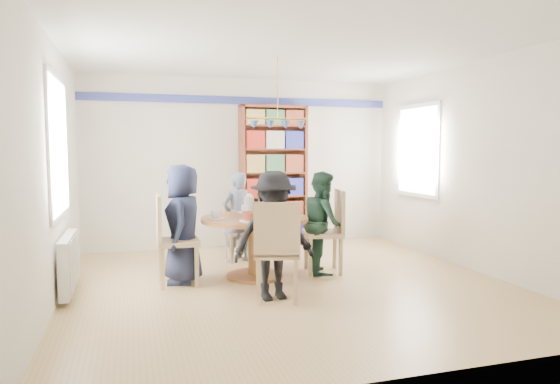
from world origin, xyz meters
name	(u,v)px	position (x,y,z in m)	size (l,w,h in m)	color
ground	(290,284)	(0.00, 0.00, 0.00)	(5.00, 5.00, 0.00)	tan
room_shell	(250,143)	(-0.26, 0.87, 1.65)	(5.00, 5.00, 5.00)	white
radiator	(69,263)	(-2.42, 0.30, 0.35)	(0.12, 1.00, 0.60)	silver
dining_table	(255,233)	(-0.32, 0.42, 0.56)	(1.30, 1.30, 0.75)	brown
chair_left	(170,235)	(-1.33, 0.38, 0.58)	(0.48, 0.48, 1.06)	tan
chair_right	(330,227)	(0.67, 0.41, 0.58)	(0.55, 0.55, 1.06)	tan
chair_far	(238,227)	(-0.31, 1.46, 0.47)	(0.40, 0.40, 0.85)	tan
chair_near	(277,247)	(-0.33, -0.61, 0.58)	(0.59, 0.59, 1.05)	tan
person_left	(183,224)	(-1.18, 0.45, 0.70)	(0.68, 0.44, 1.40)	#181E36
person_right	(323,222)	(0.57, 0.39, 0.65)	(0.63, 0.49, 1.30)	#193326
person_far	(237,217)	(-0.34, 1.34, 0.63)	(0.46, 0.30, 1.26)	gray
person_near	(274,236)	(-0.34, -0.49, 0.68)	(0.87, 0.50, 1.35)	black
bookshelf	(273,177)	(0.47, 2.34, 1.12)	(1.08, 0.32, 2.27)	brown
tableware	(252,211)	(-0.34, 0.45, 0.82)	(1.15, 1.15, 0.30)	white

